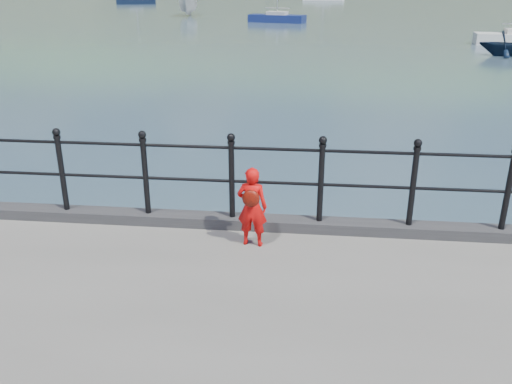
# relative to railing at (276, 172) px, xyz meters

# --- Properties ---
(ground) EXTENTS (600.00, 600.00, 0.00)m
(ground) POSITION_rel_railing_xyz_m (-0.00, 0.15, -1.82)
(ground) COLOR #2D4251
(ground) RESTS_ON ground
(kerb) EXTENTS (60.00, 0.30, 0.15)m
(kerb) POSITION_rel_railing_xyz_m (-0.00, -0.00, -0.75)
(kerb) COLOR #28282B
(kerb) RESTS_ON quay
(railing) EXTENTS (18.11, 0.11, 1.20)m
(railing) POSITION_rel_railing_xyz_m (0.00, 0.00, 0.00)
(railing) COLOR black
(railing) RESTS_ON kerb
(far_shore) EXTENTS (830.00, 200.00, 156.00)m
(far_shore) POSITION_rel_railing_xyz_m (38.34, 239.56, -24.39)
(far_shore) COLOR #333A21
(far_shore) RESTS_ON ground
(child) EXTENTS (0.41, 0.33, 1.06)m
(child) POSITION_rel_railing_xyz_m (-0.26, -0.52, -0.29)
(child) COLOR red
(child) RESTS_ON quay
(launch_white) EXTENTS (2.44, 5.24, 1.95)m
(launch_white) POSITION_rel_railing_xyz_m (-13.50, 54.13, -0.85)
(launch_white) COLOR silver
(launch_white) RESTS_ON ground
(launch_navy) EXTENTS (3.10, 2.85, 1.38)m
(launch_navy) POSITION_rel_railing_xyz_m (10.91, 25.57, -1.13)
(launch_navy) COLOR #0D1B31
(launch_navy) RESTS_ON ground
(sailboat_left) EXTENTS (6.10, 3.54, 8.32)m
(sailboat_left) POSITION_rel_railing_xyz_m (-26.98, 77.65, -1.49)
(sailboat_left) COLOR black
(sailboat_left) RESTS_ON ground
(sailboat_port) EXTENTS (5.60, 3.05, 7.84)m
(sailboat_port) POSITION_rel_railing_xyz_m (-3.33, 46.80, -1.48)
(sailboat_port) COLOR navy
(sailboat_port) RESTS_ON ground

